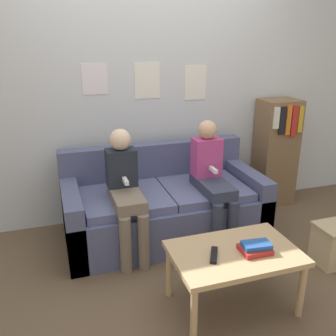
{
  "coord_description": "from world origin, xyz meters",
  "views": [
    {
      "loc": [
        -0.9,
        -2.37,
        1.73
      ],
      "look_at": [
        0.0,
        0.39,
        0.68
      ],
      "focal_mm": 40.0,
      "sensor_mm": 36.0,
      "label": 1
    }
  ],
  "objects": [
    {
      "name": "person_right",
      "position": [
        0.38,
        0.33,
        0.58
      ],
      "size": [
        0.24,
        0.57,
        1.04
      ],
      "color": "#33384C",
      "rests_on": "ground_plane"
    },
    {
      "name": "tv_remote",
      "position": [
        -0.01,
        -0.56,
        0.43
      ],
      "size": [
        0.11,
        0.17,
        0.02
      ],
      "rotation": [
        0.0,
        0.0,
        -0.48
      ],
      "color": "black",
      "rests_on": "coffee_table"
    },
    {
      "name": "wall_back",
      "position": [
        0.0,
        1.04,
        1.3
      ],
      "size": [
        8.0,
        0.06,
        2.6
      ],
      "color": "silver",
      "rests_on": "ground_plane"
    },
    {
      "name": "couch",
      "position": [
        0.0,
        0.53,
        0.27
      ],
      "size": [
        1.73,
        0.83,
        0.77
      ],
      "color": "#4C5175",
      "rests_on": "ground_plane"
    },
    {
      "name": "ground_plane",
      "position": [
        0.0,
        0.0,
        0.0
      ],
      "size": [
        10.0,
        10.0,
        0.0
      ],
      "primitive_type": "plane",
      "color": "brown"
    },
    {
      "name": "coffee_table",
      "position": [
        0.15,
        -0.54,
        0.37
      ],
      "size": [
        0.81,
        0.54,
        0.42
      ],
      "color": "tan",
      "rests_on": "ground_plane"
    },
    {
      "name": "book_stack",
      "position": [
        0.26,
        -0.59,
        0.45
      ],
      "size": [
        0.2,
        0.16,
        0.06
      ],
      "color": "red",
      "rests_on": "coffee_table"
    },
    {
      "name": "bookshelf",
      "position": [
        1.33,
        0.84,
        0.56
      ],
      "size": [
        0.39,
        0.32,
        1.11
      ],
      "color": "brown",
      "rests_on": "ground_plane"
    },
    {
      "name": "person_left",
      "position": [
        -0.38,
        0.33,
        0.58
      ],
      "size": [
        0.24,
        0.57,
        1.03
      ],
      "color": "#756656",
      "rests_on": "ground_plane"
    }
  ]
}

